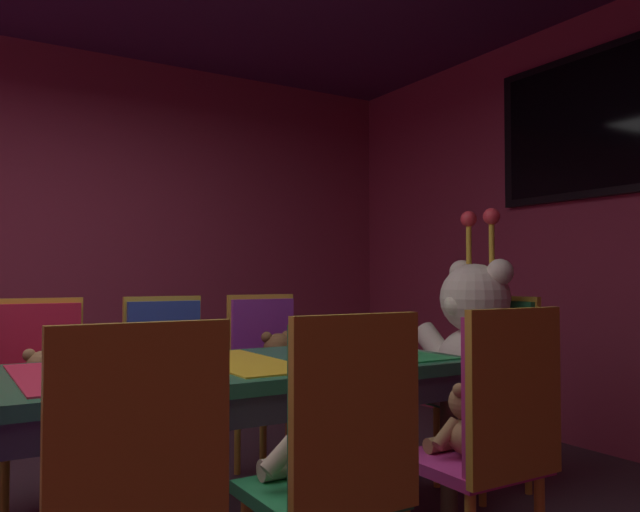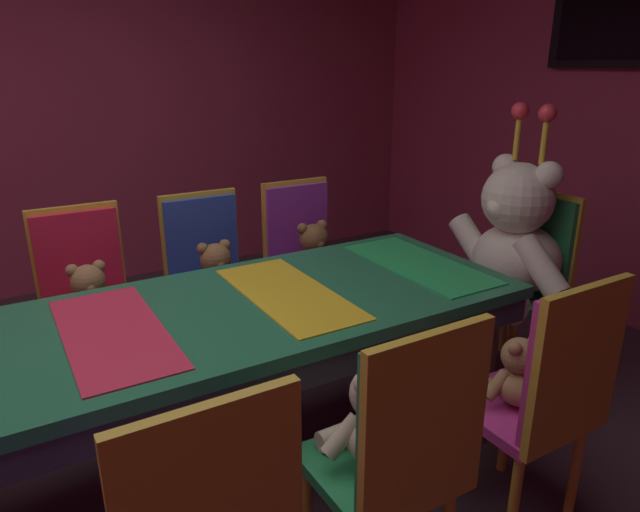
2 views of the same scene
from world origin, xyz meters
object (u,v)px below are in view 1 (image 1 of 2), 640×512
at_px(chair_left_4, 267,364).
at_px(teddy_left_3, 176,377).
at_px(banquet_table, 64,401).
at_px(teddy_left_2, 43,388).
at_px(chair_left_3, 167,372).
at_px(teddy_left_4, 279,367).
at_px(teddy_right_2, 116,479).
at_px(king_teddy_bear, 474,339).
at_px(chair_right_4, 497,425).
at_px(chair_right_3, 341,451).
at_px(chair_left_2, 39,382).
at_px(chair_right_2, 131,489).
at_px(teddy_right_3, 315,440).
at_px(teddy_right_4, 466,424).
at_px(throne_chair, 498,371).
at_px(wall_tv, 609,119).

bearing_deg(chair_left_4, teddy_left_3, -74.22).
bearing_deg(banquet_table, teddy_left_2, 177.60).
xyz_separation_m(teddy_left_2, chair_left_4, (-0.14, 1.18, 0.01)).
relative_size(chair_left_3, teddy_left_4, 2.82).
relative_size(teddy_right_2, king_teddy_bear, 0.31).
bearing_deg(chair_left_4, chair_right_4, 0.07).
relative_size(teddy_right_2, chair_right_3, 0.31).
bearing_deg(chair_right_4, teddy_left_4, 0.08).
relative_size(chair_left_2, teddy_left_3, 2.95).
height_order(banquet_table, teddy_left_3, teddy_left_3).
relative_size(chair_right_2, chair_right_4, 1.00).
height_order(teddy_left_4, teddy_right_3, teddy_left_4).
xyz_separation_m(chair_right_2, teddy_right_4, (-0.15, 1.20, -0.03)).
bearing_deg(teddy_right_2, teddy_left_3, -23.90).
height_order(chair_left_4, teddy_right_4, chair_left_4).
height_order(chair_left_3, chair_right_4, same).
distance_m(chair_left_2, chair_right_4, 2.08).
height_order(teddy_right_2, king_teddy_bear, king_teddy_bear).
height_order(banquet_table, chair_left_3, chair_left_3).
height_order(chair_left_3, chair_left_4, same).
distance_m(chair_right_4, throne_chair, 1.25).
xyz_separation_m(chair_left_4, teddy_right_2, (1.57, -1.20, -0.02)).
bearing_deg(teddy_right_2, chair_right_3, -102.57).
distance_m(chair_left_2, teddy_right_2, 1.57).
height_order(banquet_table, teddy_right_3, teddy_right_3).
bearing_deg(king_teddy_bear, teddy_right_3, 27.16).
bearing_deg(teddy_left_4, chair_left_2, -97.15).
bearing_deg(teddy_right_4, king_teddy_bear, -46.53).
xyz_separation_m(banquet_table, chair_right_3, (0.84, 0.60, -0.06)).
bearing_deg(teddy_left_3, banquet_table, -42.41).
relative_size(chair_left_3, chair_right_2, 1.00).
bearing_deg(king_teddy_bear, teddy_left_4, -43.36).
relative_size(chair_left_3, teddy_right_2, 3.27).
bearing_deg(teddy_right_4, chair_left_2, 37.07).
bearing_deg(chair_right_3, teddy_left_3, -1.25).
relative_size(teddy_left_4, king_teddy_bear, 0.36).
xyz_separation_m(throne_chair, king_teddy_bear, (0.00, -0.17, 0.17)).
relative_size(teddy_right_3, throne_chair, 0.34).
distance_m(chair_right_3, teddy_right_4, 0.63).
distance_m(teddy_right_3, throne_chair, 1.69).
relative_size(king_teddy_bear, wall_tv, 0.60).
bearing_deg(wall_tv, teddy_left_3, -105.60).
bearing_deg(teddy_left_2, chair_right_3, 20.07).
relative_size(teddy_left_4, throne_chair, 0.35).
height_order(chair_right_4, teddy_right_4, chair_right_4).
distance_m(chair_right_2, chair_right_4, 1.20).
bearing_deg(teddy_right_2, king_teddy_bear, -69.90).
bearing_deg(teddy_left_2, banquet_table, -2.40).
bearing_deg(king_teddy_bear, chair_right_3, 31.82).
distance_m(banquet_table, chair_right_4, 1.48).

